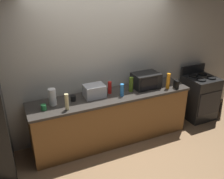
# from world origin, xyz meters

# --- Properties ---
(ground_plane) EXTENTS (8.00, 8.00, 0.00)m
(ground_plane) POSITION_xyz_m (0.00, 0.00, 0.00)
(ground_plane) COLOR #93704C
(back_wall) EXTENTS (6.40, 0.10, 2.70)m
(back_wall) POSITION_xyz_m (0.00, 0.81, 1.35)
(back_wall) COLOR beige
(back_wall) RESTS_ON ground_plane
(counter_run) EXTENTS (2.84, 0.64, 0.90)m
(counter_run) POSITION_xyz_m (0.00, 0.40, 0.45)
(counter_run) COLOR brown
(counter_run) RESTS_ON ground_plane
(stove_range) EXTENTS (0.60, 0.61, 1.08)m
(stove_range) POSITION_xyz_m (2.00, 0.40, 0.46)
(stove_range) COLOR black
(stove_range) RESTS_ON ground_plane
(microwave) EXTENTS (0.48, 0.35, 0.27)m
(microwave) POSITION_xyz_m (0.70, 0.45, 1.04)
(microwave) COLOR black
(microwave) RESTS_ON counter_run
(toaster_oven) EXTENTS (0.34, 0.26, 0.21)m
(toaster_oven) POSITION_xyz_m (-0.30, 0.46, 1.01)
(toaster_oven) COLOR #B7BABF
(toaster_oven) RESTS_ON counter_run
(paper_towel_roll) EXTENTS (0.12, 0.12, 0.27)m
(paper_towel_roll) POSITION_xyz_m (-0.99, 0.45, 1.04)
(paper_towel_roll) COLOR white
(paper_towel_roll) RESTS_ON counter_run
(cordless_phone) EXTENTS (0.06, 0.11, 0.15)m
(cordless_phone) POSITION_xyz_m (1.17, 0.18, 0.98)
(cordless_phone) COLOR black
(cordless_phone) RESTS_ON counter_run
(bottle_hand_soap) EXTENTS (0.06, 0.06, 0.26)m
(bottle_hand_soap) POSITION_xyz_m (-0.83, 0.20, 1.03)
(bottle_hand_soap) COLOR beige
(bottle_hand_soap) RESTS_ON counter_run
(bottle_olive_oil) EXTENTS (0.07, 0.07, 0.26)m
(bottle_olive_oil) POSITION_xyz_m (0.37, 0.40, 1.03)
(bottle_olive_oil) COLOR #4C6B19
(bottle_olive_oil) RESTS_ON counter_run
(bottle_spray_cleaner) EXTENTS (0.06, 0.06, 0.22)m
(bottle_spray_cleaner) POSITION_xyz_m (0.14, 0.29, 1.01)
(bottle_spray_cleaner) COLOR #338CE5
(bottle_spray_cleaner) RESTS_ON counter_run
(bottle_hot_sauce) EXTENTS (0.07, 0.07, 0.21)m
(bottle_hot_sauce) POSITION_xyz_m (-0.01, 0.48, 1.01)
(bottle_hot_sauce) COLOR red
(bottle_hot_sauce) RESTS_ON counter_run
(bottle_dish_soap) EXTENTS (0.07, 0.07, 0.28)m
(bottle_dish_soap) POSITION_xyz_m (1.03, 0.24, 1.04)
(bottle_dish_soap) COLOR orange
(bottle_dish_soap) RESTS_ON counter_run
(mug_black) EXTENTS (0.09, 0.09, 0.09)m
(mug_black) POSITION_xyz_m (-0.66, 0.46, 0.95)
(mug_black) COLOR black
(mug_black) RESTS_ON counter_run
(mug_green) EXTENTS (0.08, 0.08, 0.09)m
(mug_green) POSITION_xyz_m (-1.16, 0.34, 0.94)
(mug_green) COLOR #2D8C47
(mug_green) RESTS_ON counter_run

